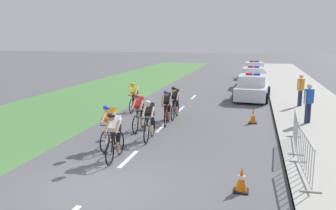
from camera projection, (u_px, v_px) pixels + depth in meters
The scene contains 21 objects.
ground_plane at pixel (98, 188), 8.90m from camera, with size 160.00×160.00×0.00m, color #56565B.
sidewalk_slab at pixel (306, 101), 20.69m from camera, with size 4.08×60.00×0.12m, color #A3A099.
kerb_edge at pixel (271, 100), 21.14m from camera, with size 0.16×60.00×0.13m, color #9E9E99.
grass_verge at pixel (99, 94), 23.75m from camera, with size 7.00×60.00×0.01m, color #4C7F42.
lane_markings_centre at pixel (161, 128), 14.81m from camera, with size 0.14×17.60×0.01m.
cyclist_lead at pixel (115, 135), 10.79m from camera, with size 0.43×1.72×1.56m.
cyclist_second at pixel (110, 125), 11.95m from camera, with size 0.42×1.72×1.56m.
cyclist_third at pixel (149, 119), 12.89m from camera, with size 0.43×1.72×1.56m.
cyclist_fourth at pixel (139, 112), 14.21m from camera, with size 0.42×1.72×1.56m.
cyclist_fifth at pixel (167, 107), 15.19m from camera, with size 0.45×1.72×1.56m.
cyclist_sixth at pixel (175, 102), 16.35m from camera, with size 0.42×1.72×1.56m.
cyclist_seventh at pixel (134, 96), 17.83m from camera, with size 0.43×1.72×1.56m.
police_car_nearest at pixel (252, 88), 21.52m from camera, with size 2.24×4.52×1.59m.
police_car_second at pixel (253, 78), 26.84m from camera, with size 2.05×4.43×1.59m.
police_car_third at pixel (254, 71), 32.69m from camera, with size 2.21×4.50×1.59m.
crowd_barrier_front at pixel (305, 157), 9.26m from camera, with size 0.57×2.32×1.07m.
crowd_barrier_middle at pixel (295, 130), 11.90m from camera, with size 0.63×2.32×1.07m.
traffic_cone_near at pixel (242, 180), 8.61m from camera, with size 0.36×0.36×0.64m.
traffic_cone_mid at pixel (253, 116), 15.52m from camera, with size 0.36×0.36×0.64m.
spectator_closest at pixel (309, 101), 14.95m from camera, with size 0.44×0.41×1.68m.
spectator_middle at pixel (301, 88), 18.70m from camera, with size 0.38×0.48×1.68m.
Camera 1 is at (3.68, -7.70, 3.71)m, focal length 37.94 mm.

